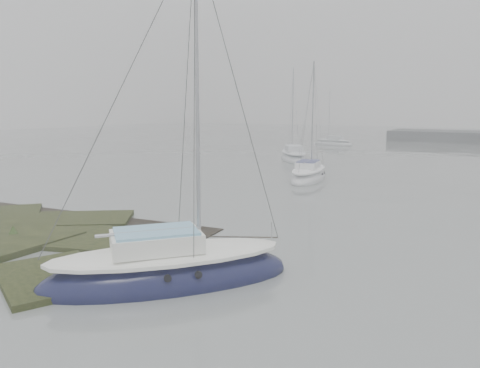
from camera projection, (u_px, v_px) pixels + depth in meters
name	position (u px, v px, depth m)	size (l,w,h in m)	color
ground	(356.00, 164.00, 39.16)	(160.00, 160.00, 0.00)	slate
sailboat_main	(168.00, 272.00, 12.70)	(6.20, 6.62, 9.65)	#111434
sailboat_white	(309.00, 176.00, 30.56)	(2.83, 6.07, 8.23)	silver
sailboat_far_a	(293.00, 157.00, 41.57)	(5.08, 6.29, 8.73)	#ACB0B6
sailboat_far_c	(333.00, 143.00, 58.10)	(5.30, 2.50, 7.19)	#B0B5B9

